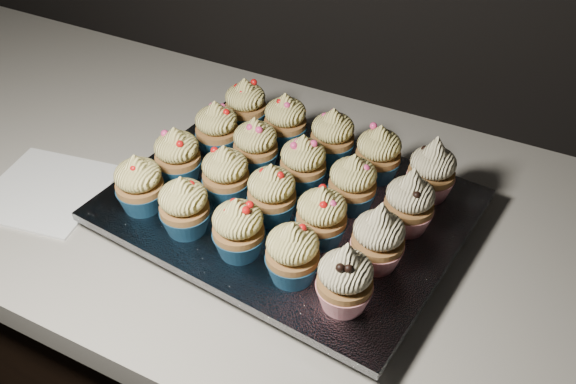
{
  "coord_description": "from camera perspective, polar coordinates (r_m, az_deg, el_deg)",
  "views": [
    {
      "loc": [
        0.2,
        1.1,
        1.49
      ],
      "look_at": [
        -0.1,
        1.67,
        0.95
      ],
      "focal_mm": 40.0,
      "sensor_mm": 36.0,
      "label": 1
    }
  ],
  "objects": [
    {
      "name": "cupcake_12",
      "position": [
        0.85,
        1.35,
        2.54
      ],
      "size": [
        0.06,
        0.06,
        0.08
      ],
      "color": "navy",
      "rests_on": "foil_lining"
    },
    {
      "name": "cupcake_0",
      "position": [
        0.84,
        -13.08,
        0.68
      ],
      "size": [
        0.06,
        0.06,
        0.08
      ],
      "color": "navy",
      "rests_on": "foil_lining"
    },
    {
      "name": "cupcake_6",
      "position": [
        0.84,
        -5.56,
        1.55
      ],
      "size": [
        0.06,
        0.06,
        0.08
      ],
      "color": "navy",
      "rests_on": "foil_lining"
    },
    {
      "name": "cupcake_17",
      "position": [
        0.9,
        3.98,
        4.94
      ],
      "size": [
        0.06,
        0.06,
        0.08
      ],
      "color": "navy",
      "rests_on": "foil_lining"
    },
    {
      "name": "cupcake_11",
      "position": [
        0.88,
        -2.91,
        4.12
      ],
      "size": [
        0.06,
        0.06,
        0.08
      ],
      "color": "navy",
      "rests_on": "foil_lining"
    },
    {
      "name": "cupcake_5",
      "position": [
        0.88,
        -9.8,
        3.17
      ],
      "size": [
        0.06,
        0.06,
        0.08
      ],
      "color": "navy",
      "rests_on": "foil_lining"
    },
    {
      "name": "worktop",
      "position": [
        0.88,
        6.74,
        -4.3
      ],
      "size": [
        2.44,
        0.64,
        0.04
      ],
      "primitive_type": "cube",
      "color": "beige",
      "rests_on": "cabinet"
    },
    {
      "name": "napkin",
      "position": [
        0.98,
        -20.67,
        0.12
      ],
      "size": [
        0.19,
        0.19,
        0.0
      ],
      "primitive_type": "cube",
      "rotation": [
        0.0,
        0.0,
        0.18
      ],
      "color": "white",
      "rests_on": "worktop"
    },
    {
      "name": "cupcake_15",
      "position": [
        0.97,
        -3.78,
        7.67
      ],
      "size": [
        0.06,
        0.06,
        0.08
      ],
      "color": "navy",
      "rests_on": "foil_lining"
    },
    {
      "name": "baking_tray",
      "position": [
        0.86,
        0.0,
        -1.99
      ],
      "size": [
        0.44,
        0.35,
        0.02
      ],
      "primitive_type": "cube",
      "rotation": [
        0.0,
        0.0,
        -0.1
      ],
      "color": "black",
      "rests_on": "worktop"
    },
    {
      "name": "cupcake_13",
      "position": [
        0.82,
        5.77,
        0.76
      ],
      "size": [
        0.06,
        0.06,
        0.08
      ],
      "color": "navy",
      "rests_on": "foil_lining"
    },
    {
      "name": "cupcake_9",
      "position": [
        0.75,
        8.02,
        -4.1
      ],
      "size": [
        0.06,
        0.06,
        0.1
      ],
      "color": "red",
      "rests_on": "foil_lining"
    },
    {
      "name": "cupcake_8",
      "position": [
        0.77,
        3.01,
        -2.18
      ],
      "size": [
        0.06,
        0.06,
        0.08
      ],
      "color": "navy",
      "rests_on": "foil_lining"
    },
    {
      "name": "cupcake_14",
      "position": [
        0.8,
        10.73,
        -0.93
      ],
      "size": [
        0.06,
        0.06,
        0.1
      ],
      "color": "red",
      "rests_on": "foil_lining"
    },
    {
      "name": "cupcake_18",
      "position": [
        0.88,
        8.04,
        3.38
      ],
      "size": [
        0.06,
        0.06,
        0.08
      ],
      "color": "navy",
      "rests_on": "foil_lining"
    },
    {
      "name": "cupcake_4",
      "position": [
        0.7,
        5.09,
        -7.72
      ],
      "size": [
        0.06,
        0.06,
        0.1
      ],
      "color": "red",
      "rests_on": "foil_lining"
    },
    {
      "name": "foil_lining",
      "position": [
        0.85,
        0.0,
        -1.14
      ],
      "size": [
        0.48,
        0.39,
        0.01
      ],
      "primitive_type": "cube",
      "rotation": [
        0.0,
        0.0,
        -0.1
      ],
      "color": "silver",
      "rests_on": "baking_tray"
    },
    {
      "name": "cupcake_3",
      "position": [
        0.72,
        0.41,
        -5.47
      ],
      "size": [
        0.06,
        0.06,
        0.08
      ],
      "color": "navy",
      "rests_on": "foil_lining"
    },
    {
      "name": "cupcake_19",
      "position": [
        0.86,
        12.68,
        1.87
      ],
      "size": [
        0.06,
        0.06,
        0.1
      ],
      "color": "red",
      "rests_on": "foil_lining"
    },
    {
      "name": "cupcake_1",
      "position": [
        0.79,
        -9.21,
        -1.28
      ],
      "size": [
        0.06,
        0.06,
        0.08
      ],
      "color": "navy",
      "rests_on": "foil_lining"
    },
    {
      "name": "cupcake_10",
      "position": [
        0.92,
        -6.34,
        5.59
      ],
      "size": [
        0.06,
        0.06,
        0.08
      ],
      "color": "navy",
      "rests_on": "foil_lining"
    },
    {
      "name": "cupcake_7",
      "position": [
        0.8,
        -1.46,
        -0.14
      ],
      "size": [
        0.06,
        0.06,
        0.08
      ],
      "color": "navy",
      "rests_on": "foil_lining"
    },
    {
      "name": "cupcake_2",
      "position": [
        0.76,
        -4.44,
        -3.27
      ],
      "size": [
        0.06,
        0.06,
        0.08
      ],
      "color": "navy",
      "rests_on": "foil_lining"
    },
    {
      "name": "cupcake_16",
      "position": [
        0.93,
        -0.23,
        6.34
      ],
      "size": [
        0.06,
        0.06,
        0.08
      ],
      "color": "navy",
      "rests_on": "foil_lining"
    }
  ]
}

